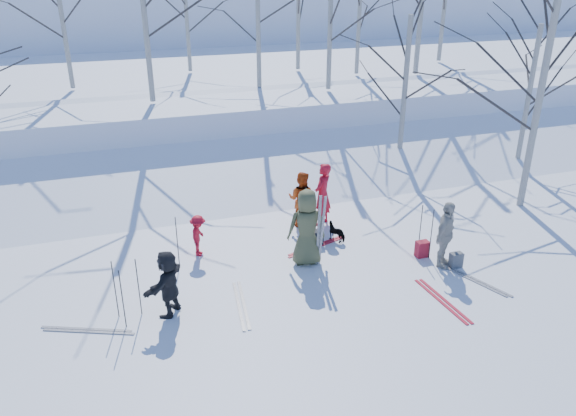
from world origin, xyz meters
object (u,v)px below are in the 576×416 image
object	(u,v)px
skier_olive_center	(307,228)
skier_red_seated	(198,236)
dog	(337,232)
backpack_red	(422,249)
skier_grey_west	(168,283)
skier_redor_behind	(301,199)
backpack_dark	(316,238)
backpack_grey	(456,260)
skier_red_north	(323,194)
skier_cream_east	(445,235)

from	to	relation	value
skier_olive_center	skier_red_seated	size ratio (longest dim) A/B	1.78
dog	backpack_red	world-z (taller)	dog
skier_red_seated	skier_grey_west	distance (m)	2.58
skier_grey_west	skier_redor_behind	bearing A→B (deg)	164.07
dog	backpack_dark	world-z (taller)	dog
backpack_red	backpack_grey	bearing A→B (deg)	-55.19
skier_red_seated	backpack_grey	xyz separation A→B (m)	(5.86, -2.59, -0.36)
skier_olive_center	skier_red_north	world-z (taller)	skier_olive_center
dog	backpack_dark	xyz separation A→B (m)	(-0.62, -0.06, -0.05)
backpack_grey	skier_cream_east	bearing A→B (deg)	149.04
skier_grey_west	dog	world-z (taller)	skier_grey_west
skier_olive_center	skier_red_seated	bearing A→B (deg)	-17.45
skier_red_seated	backpack_dark	size ratio (longest dim) A/B	2.73
dog	backpack_grey	bearing A→B (deg)	101.44
skier_cream_east	backpack_red	world-z (taller)	skier_cream_east
skier_red_north	skier_grey_west	distance (m)	5.59
skier_redor_behind	skier_cream_east	world-z (taller)	skier_cream_east
skier_olive_center	skier_grey_west	distance (m)	3.68
skier_grey_west	backpack_dark	xyz separation A→B (m)	(4.07, 1.95, -0.54)
skier_redor_behind	dog	bearing A→B (deg)	155.57
skier_red_north	skier_redor_behind	xyz separation A→B (m)	(-0.59, 0.10, -0.11)
skier_redor_behind	skier_red_seated	world-z (taller)	skier_redor_behind
skier_red_north	backpack_dark	size ratio (longest dim) A/B	4.54
skier_red_north	skier_cream_east	bearing A→B (deg)	79.55
skier_olive_center	dog	xyz separation A→B (m)	(1.19, 0.89, -0.72)
backpack_red	skier_red_north	bearing A→B (deg)	123.79
skier_red_seated	skier_olive_center	bearing A→B (deg)	-95.60
backpack_red	backpack_dark	xyz separation A→B (m)	(-2.32, 1.45, -0.01)
skier_cream_east	backpack_red	size ratio (longest dim) A/B	4.03
skier_grey_west	skier_olive_center	bearing A→B (deg)	144.00
skier_red_north	skier_grey_west	bearing A→B (deg)	-9.05
skier_redor_behind	skier_red_seated	xyz separation A→B (m)	(-3.04, -0.81, -0.26)
skier_olive_center	skier_redor_behind	size ratio (longest dim) A/B	1.21
skier_grey_west	backpack_dark	size ratio (longest dim) A/B	3.69
skier_red_north	backpack_grey	xyz separation A→B (m)	(2.23, -3.30, -0.72)
skier_red_seated	dog	distance (m)	3.68
skier_red_north	backpack_grey	bearing A→B (deg)	81.69
skier_redor_behind	backpack_dark	xyz separation A→B (m)	(-0.01, -1.22, -0.60)
skier_olive_center	skier_cream_east	xyz separation A→B (m)	(3.12, -1.19, -0.12)
skier_red_north	skier_grey_west	size ratio (longest dim) A/B	1.23
skier_redor_behind	dog	distance (m)	1.42
skier_red_north	backpack_grey	distance (m)	4.05
skier_olive_center	backpack_red	bearing A→B (deg)	177.13
skier_olive_center	skier_redor_behind	distance (m)	2.13
skier_red_seated	backpack_grey	size ratio (longest dim) A/B	2.87
skier_red_north	dog	world-z (taller)	skier_red_north
skier_grey_west	backpack_red	distance (m)	6.43
skier_cream_east	dog	size ratio (longest dim) A/B	2.90
skier_red_north	skier_redor_behind	world-z (taller)	skier_red_north
skier_red_north	dog	bearing A→B (deg)	48.54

